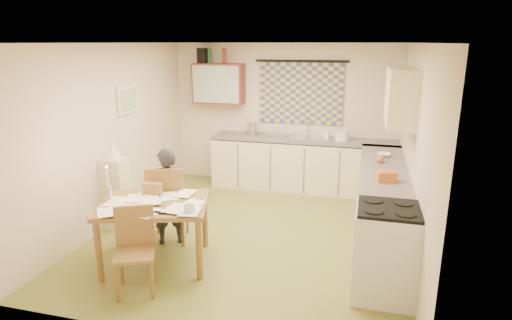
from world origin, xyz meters
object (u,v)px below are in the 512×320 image
(chair_far, at_px, (169,217))
(counter_right, at_px, (382,204))
(counter_back, at_px, (307,165))
(dining_table, at_px, (156,233))
(shelf_stand, at_px, (117,193))
(person, at_px, (168,196))
(stove, at_px, (385,252))

(chair_far, bearing_deg, counter_right, -178.67)
(counter_back, bearing_deg, dining_table, -113.65)
(shelf_stand, bearing_deg, person, -16.44)
(counter_back, xyz_separation_m, counter_right, (1.22, -1.62, -0.00))
(counter_back, height_order, chair_far, chair_far)
(person, bearing_deg, shelf_stand, -44.38)
(stove, relative_size, person, 0.76)
(person, bearing_deg, stove, 140.48)
(dining_table, distance_m, shelf_stand, 1.27)
(counter_right, relative_size, stove, 3.08)
(stove, height_order, dining_table, stove)
(counter_right, bearing_deg, person, -161.53)
(chair_far, relative_size, person, 0.81)
(dining_table, bearing_deg, counter_back, 49.67)
(chair_far, bearing_deg, stove, 151.54)
(shelf_stand, bearing_deg, chair_far, -13.03)
(person, height_order, shelf_stand, person)
(counter_right, distance_m, person, 2.78)
(counter_right, bearing_deg, chair_far, -163.00)
(counter_right, distance_m, dining_table, 2.90)
(counter_right, xyz_separation_m, person, (-2.63, -0.88, 0.18))
(counter_right, distance_m, stove, 1.42)
(stove, distance_m, dining_table, 2.55)
(stove, xyz_separation_m, chair_far, (-2.66, 0.60, -0.16))
(counter_right, xyz_separation_m, shelf_stand, (-3.54, -0.61, 0.05))
(shelf_stand, bearing_deg, dining_table, -38.32)
(stove, relative_size, shelf_stand, 0.96)
(counter_right, distance_m, shelf_stand, 3.59)
(counter_back, height_order, shelf_stand, shelf_stand)
(dining_table, xyz_separation_m, chair_far, (-0.12, 0.58, -0.06))
(chair_far, xyz_separation_m, person, (0.03, -0.07, 0.31))
(person, distance_m, shelf_stand, 0.96)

